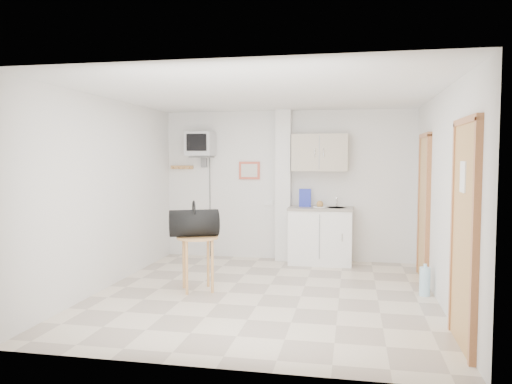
% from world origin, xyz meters
% --- Properties ---
extents(ground, '(4.50, 4.50, 0.00)m').
position_xyz_m(ground, '(0.00, 0.00, 0.00)').
color(ground, beige).
rests_on(ground, ground).
extents(room_envelope, '(4.24, 4.54, 2.55)m').
position_xyz_m(room_envelope, '(0.24, 0.09, 1.54)').
color(room_envelope, white).
rests_on(room_envelope, ground).
extents(kitchenette, '(1.03, 0.58, 2.10)m').
position_xyz_m(kitchenette, '(0.57, 2.00, 0.80)').
color(kitchenette, white).
rests_on(kitchenette, ground).
extents(crt_television, '(0.44, 0.45, 2.15)m').
position_xyz_m(crt_television, '(-1.45, 2.02, 1.94)').
color(crt_television, slate).
rests_on(crt_television, ground).
extents(round_table, '(0.54, 0.54, 0.71)m').
position_xyz_m(round_table, '(-0.87, 0.02, 0.59)').
color(round_table, tan).
rests_on(round_table, ground).
extents(duffel_bag, '(0.71, 0.57, 0.46)m').
position_xyz_m(duffel_bag, '(-0.92, 0.01, 0.89)').
color(duffel_bag, black).
rests_on(duffel_bag, round_table).
extents(water_bottle, '(0.13, 0.13, 0.40)m').
position_xyz_m(water_bottle, '(1.98, 0.33, 0.18)').
color(water_bottle, '#B3E2F9').
rests_on(water_bottle, ground).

